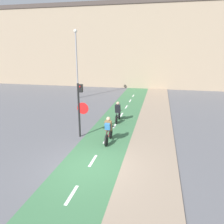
# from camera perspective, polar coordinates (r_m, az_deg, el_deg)

# --- Properties ---
(ground_plane) EXTENTS (120.00, 120.00, 0.00)m
(ground_plane) POSITION_cam_1_polar(r_m,az_deg,el_deg) (9.82, -5.89, -14.00)
(ground_plane) COLOR #5B5B60
(bike_lane) EXTENTS (2.71, 60.00, 0.02)m
(bike_lane) POSITION_cam_1_polar(r_m,az_deg,el_deg) (9.82, -5.88, -13.93)
(bike_lane) COLOR #3D7047
(bike_lane) RESTS_ON ground_plane
(sidewalk_strip) EXTENTS (2.40, 60.00, 0.05)m
(sidewalk_strip) POSITION_cam_1_polar(r_m,az_deg,el_deg) (9.41, 9.63, -15.42)
(sidewalk_strip) COLOR gray
(sidewalk_strip) RESTS_ON ground_plane
(building_row_background) EXTENTS (60.00, 5.20, 10.74)m
(building_row_background) POSITION_cam_1_polar(r_m,az_deg,el_deg) (31.19, 7.60, 16.69)
(building_row_background) COLOR gray
(building_row_background) RESTS_ON ground_plane
(traffic_light_pole) EXTENTS (0.67, 0.25, 3.13)m
(traffic_light_pole) POSITION_cam_1_polar(r_m,az_deg,el_deg) (12.37, -8.33, 1.96)
(traffic_light_pole) COLOR black
(traffic_light_pole) RESTS_ON ground_plane
(street_lamp_far) EXTENTS (0.36, 0.36, 6.84)m
(street_lamp_far) POSITION_cam_1_polar(r_m,az_deg,el_deg) (22.86, -9.25, 13.95)
(street_lamp_far) COLOR gray
(street_lamp_far) RESTS_ON ground_plane
(cyclist_near) EXTENTS (0.46, 1.69, 1.46)m
(cyclist_near) POSITION_cam_1_polar(r_m,az_deg,el_deg) (11.81, -0.96, -4.82)
(cyclist_near) COLOR black
(cyclist_near) RESTS_ON ground_plane
(cyclist_far) EXTENTS (0.46, 1.65, 1.45)m
(cyclist_far) POSITION_cam_1_polar(r_m,az_deg,el_deg) (15.26, 1.53, -0.17)
(cyclist_far) COLOR black
(cyclist_far) RESTS_ON ground_plane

